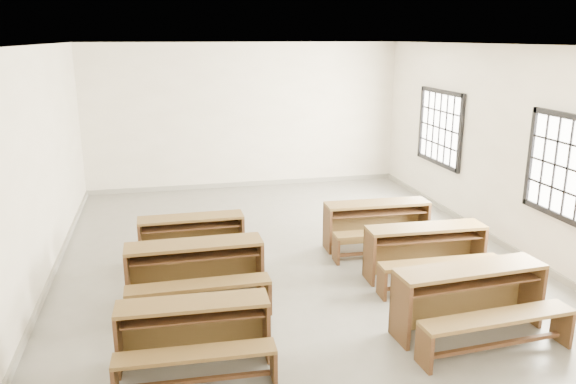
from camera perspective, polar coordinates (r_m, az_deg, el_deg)
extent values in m
plane|color=slate|center=(8.96, 0.00, -6.18)|extent=(8.50, 8.50, 0.00)
cube|color=silver|center=(8.33, 0.00, 14.58)|extent=(7.00, 8.50, 0.05)
cube|color=silver|center=(12.59, -4.36, 7.66)|extent=(7.00, 0.05, 3.20)
cube|color=silver|center=(4.64, 11.88, -6.47)|extent=(7.00, 0.05, 3.20)
cube|color=silver|center=(8.44, -23.67, 2.51)|extent=(0.05, 8.50, 3.20)
cube|color=silver|center=(9.86, 20.15, 4.58)|extent=(0.05, 8.50, 3.20)
cube|color=gray|center=(12.90, -4.22, 0.83)|extent=(7.00, 0.04, 0.10)
cube|color=gray|center=(8.89, -22.62, -7.27)|extent=(0.04, 8.50, 0.10)
cube|color=gray|center=(10.25, 19.37, -3.95)|extent=(0.04, 8.50, 0.10)
cube|color=white|center=(8.44, 26.66, 2.16)|extent=(0.02, 1.50, 1.30)
cube|color=black|center=(8.32, 27.13, 6.78)|extent=(0.06, 1.62, 0.08)
cube|color=black|center=(8.60, 26.01, -2.32)|extent=(0.06, 1.62, 0.08)
cube|color=black|center=(9.04, 23.44, 3.31)|extent=(0.06, 0.08, 1.46)
cube|color=white|center=(11.39, 15.25, 6.33)|extent=(0.02, 1.50, 1.30)
cube|color=black|center=(11.29, 15.41, 9.78)|extent=(0.06, 1.62, 0.08)
cube|color=black|center=(11.50, 14.92, 2.94)|extent=(0.06, 1.62, 0.08)
cube|color=black|center=(10.70, 17.13, 5.62)|extent=(0.06, 0.08, 1.46)
cube|color=black|center=(12.07, 13.41, 6.95)|extent=(0.06, 0.08, 1.46)
cube|color=brown|center=(5.92, -9.67, -11.10)|extent=(1.57, 0.45, 0.04)
cube|color=brown|center=(6.24, -9.56, -13.27)|extent=(1.56, 0.10, 0.66)
cube|color=#462E18|center=(6.13, -16.84, -14.31)|extent=(0.05, 0.39, 0.66)
cube|color=#462E18|center=(6.13, -2.22, -13.57)|extent=(0.05, 0.39, 0.66)
cube|color=#462E18|center=(5.96, -9.60, -12.35)|extent=(1.45, 0.35, 0.02)
cube|color=brown|center=(5.64, -9.40, -15.90)|extent=(1.56, 0.33, 0.04)
cube|color=#462E18|center=(5.80, -17.20, -17.88)|extent=(0.05, 0.27, 0.37)
cube|color=#462E18|center=(5.80, -1.46, -17.09)|extent=(0.05, 0.27, 0.37)
cube|color=#462E18|center=(5.80, -9.27, -18.37)|extent=(1.44, 0.10, 0.04)
cube|color=brown|center=(7.27, -9.52, -5.25)|extent=(1.74, 0.45, 0.04)
cube|color=brown|center=(7.59, -9.50, -7.50)|extent=(1.74, 0.06, 0.74)
cube|color=#462E18|center=(7.42, -15.99, -8.49)|extent=(0.05, 0.43, 0.74)
cube|color=#462E18|center=(7.51, -2.88, -7.57)|extent=(0.05, 0.43, 0.74)
cube|color=#462E18|center=(7.30, -9.46, -6.43)|extent=(1.61, 0.34, 0.02)
cube|color=brown|center=(6.90, -9.06, -9.32)|extent=(1.74, 0.32, 0.04)
cube|color=#462E18|center=(7.00, -16.04, -11.45)|extent=(0.05, 0.30, 0.41)
cube|color=#462E18|center=(7.10, -2.05, -10.42)|extent=(0.05, 0.30, 0.41)
cube|color=#462E18|center=(7.04, -8.95, -11.72)|extent=(1.61, 0.07, 0.04)
cube|color=brown|center=(8.56, -9.84, -2.58)|extent=(1.57, 0.40, 0.04)
cube|color=brown|center=(8.84, -9.81, -4.41)|extent=(1.57, 0.05, 0.67)
cube|color=#462E18|center=(8.67, -14.80, -5.11)|extent=(0.04, 0.39, 0.67)
cube|color=#462E18|center=(8.75, -4.72, -4.44)|extent=(0.04, 0.39, 0.67)
cube|color=#462E18|center=(8.58, -9.79, -3.49)|extent=(1.45, 0.31, 0.02)
cube|color=brown|center=(8.20, -9.52, -5.55)|extent=(1.57, 0.29, 0.04)
cube|color=#462E18|center=(8.27, -14.78, -7.22)|extent=(0.04, 0.27, 0.37)
cube|color=#462E18|center=(8.35, -4.19, -6.49)|extent=(0.04, 0.27, 0.37)
cube|color=#462E18|center=(8.31, -9.43, -7.44)|extent=(1.45, 0.06, 0.04)
cube|color=brown|center=(6.73, 18.08, -7.43)|extent=(1.79, 0.55, 0.04)
cube|color=brown|center=(7.04, 16.89, -9.84)|extent=(1.77, 0.16, 0.75)
cube|color=#462E18|center=(6.48, 11.34, -11.76)|extent=(0.07, 0.44, 0.75)
cube|color=#462E18|center=(7.39, 23.42, -9.25)|extent=(0.07, 0.44, 0.75)
cube|color=#462E18|center=(6.78, 18.07, -8.70)|extent=(1.65, 0.43, 0.02)
cube|color=brown|center=(6.48, 20.56, -11.84)|extent=(1.78, 0.42, 0.04)
cube|color=#462E18|center=(6.15, 13.67, -15.27)|extent=(0.06, 0.31, 0.42)
cube|color=#462E18|center=(7.10, 26.08, -12.08)|extent=(0.06, 0.31, 0.42)
cube|color=#462E18|center=(6.63, 20.29, -14.39)|extent=(1.64, 0.16, 0.04)
cube|color=brown|center=(8.08, 13.87, -3.53)|extent=(1.70, 0.47, 0.04)
cube|color=brown|center=(8.37, 13.16, -5.57)|extent=(1.68, 0.10, 0.72)
cube|color=#462E18|center=(7.91, 8.25, -6.56)|extent=(0.06, 0.42, 0.72)
cube|color=#462E18|center=(8.58, 18.71, -5.48)|extent=(0.06, 0.42, 0.72)
cube|color=#462E18|center=(8.11, 13.86, -4.56)|extent=(1.57, 0.36, 0.02)
cube|color=brown|center=(7.76, 15.30, -6.93)|extent=(1.69, 0.35, 0.04)
cube|color=#462E18|center=(7.53, 9.51, -9.10)|extent=(0.05, 0.30, 0.40)
cube|color=#462E18|center=(8.23, 20.37, -7.73)|extent=(0.05, 0.30, 0.40)
cube|color=#462E18|center=(7.88, 15.14, -9.05)|extent=(1.56, 0.10, 0.04)
cube|color=brown|center=(9.09, 9.06, -1.15)|extent=(1.69, 0.47, 0.04)
cube|color=brown|center=(9.37, 8.57, -3.04)|extent=(1.68, 0.09, 0.71)
cube|color=#462E18|center=(8.96, 4.02, -3.77)|extent=(0.06, 0.42, 0.71)
cube|color=#462E18|center=(9.51, 13.61, -3.04)|extent=(0.06, 0.42, 0.71)
cube|color=#462E18|center=(9.11, 9.06, -2.07)|extent=(1.56, 0.36, 0.02)
cube|color=brown|center=(8.73, 10.12, -4.08)|extent=(1.69, 0.35, 0.04)
cube|color=#462E18|center=(8.55, 4.90, -5.87)|extent=(0.05, 0.29, 0.40)
cube|color=#462E18|center=(9.12, 14.88, -4.97)|extent=(0.05, 0.29, 0.40)
cube|color=#462E18|center=(8.84, 10.03, -6.00)|extent=(1.55, 0.10, 0.04)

